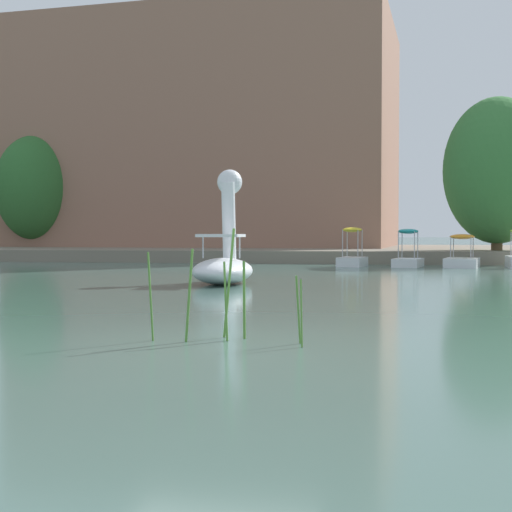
# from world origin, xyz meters

# --- Properties ---
(ground_plane) EXTENTS (543.69, 543.69, 0.00)m
(ground_plane) POSITION_xyz_m (0.00, 0.00, 0.00)
(ground_plane) COLOR #47665B
(shore_bank_far) EXTENTS (129.38, 20.46, 0.59)m
(shore_bank_far) POSITION_xyz_m (0.00, 34.63, 0.29)
(shore_bank_far) COLOR slate
(shore_bank_far) RESTS_ON ground_plane
(swan_boat) EXTENTS (1.74, 3.24, 3.23)m
(swan_boat) POSITION_xyz_m (-2.37, 11.08, 0.75)
(swan_boat) COLOR white
(swan_boat) RESTS_ON ground_plane
(pedal_boat_yellow) EXTENTS (1.27, 1.97, 1.64)m
(pedal_boat_yellow) POSITION_xyz_m (0.60, 22.23, 0.46)
(pedal_boat_yellow) COLOR white
(pedal_boat_yellow) RESTS_ON ground_plane
(pedal_boat_teal) EXTENTS (1.39, 2.02, 1.57)m
(pedal_boat_teal) POSITION_xyz_m (2.88, 22.21, 0.43)
(pedal_boat_teal) COLOR white
(pedal_boat_teal) RESTS_ON ground_plane
(pedal_boat_orange) EXTENTS (1.66, 2.34, 1.36)m
(pedal_boat_orange) POSITION_xyz_m (5.04, 22.27, 0.41)
(pedal_boat_orange) COLOR white
(pedal_boat_orange) RESTS_ON ground_plane
(tree_willow_near_path) EXTENTS (7.10, 7.18, 7.23)m
(tree_willow_near_path) POSITION_xyz_m (7.13, 27.55, 4.35)
(tree_willow_near_path) COLOR brown
(tree_willow_near_path) RESTS_ON shore_bank_far
(tree_willow_overhanging) EXTENTS (5.59, 5.90, 6.67)m
(tree_willow_overhanging) POSITION_xyz_m (-18.82, 32.44, 4.10)
(tree_willow_overhanging) COLOR brown
(tree_willow_overhanging) RESTS_ON shore_bank_far
(parked_van) EXTENTS (4.56, 2.16, 1.88)m
(parked_van) POSITION_xyz_m (-13.79, 33.71, 1.60)
(parked_van) COLOR gray
(parked_van) RESTS_ON shore_bank_far
(apartment_block) EXTENTS (23.72, 15.23, 13.95)m
(apartment_block) POSITION_xyz_m (-9.12, 37.91, 7.56)
(apartment_block) COLOR #996B56
(apartment_block) RESTS_ON shore_bank_far
(reed_clump_foreground) EXTENTS (2.02, 0.80, 1.45)m
(reed_clump_foreground) POSITION_xyz_m (0.05, 0.51, 0.57)
(reed_clump_foreground) COLOR #4C7F33
(reed_clump_foreground) RESTS_ON ground_plane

